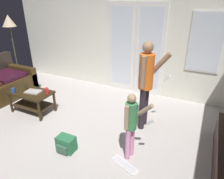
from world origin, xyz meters
TOP-DOWN VIEW (x-y plane):
  - ground_plane at (0.00, 0.00)m, footprint 6.09×4.93m
  - wall_back_with_doors at (0.08, 2.43)m, footprint 6.09×0.09m
  - coffee_table at (-1.08, 0.47)m, footprint 0.86×0.51m
  - person_adult at (1.18, 0.98)m, footprint 0.51×0.43m
  - person_child at (1.26, 0.10)m, footprint 0.42×0.28m
  - floor_lamp at (-2.71, 1.56)m, footprint 0.34×0.34m
  - backpack at (0.31, -0.22)m, footprint 0.28×0.23m
  - loose_keyboard at (1.26, -0.11)m, footprint 0.46×0.29m
  - laptop_closed at (-1.01, 0.48)m, footprint 0.34×0.26m
  - cup_near_edge at (-1.37, 0.29)m, footprint 0.07×0.07m
  - cup_by_laptop at (-0.72, 0.55)m, footprint 0.08×0.08m
  - tv_remote_black at (-1.31, 0.57)m, footprint 0.17×0.14m

SIDE VIEW (x-z plane):
  - ground_plane at x=0.00m, z-range -0.02..0.00m
  - loose_keyboard at x=1.26m, z-range 0.00..0.02m
  - backpack at x=0.31m, z-range 0.00..0.25m
  - coffee_table at x=-1.08m, z-range 0.10..0.56m
  - tv_remote_black at x=-1.31m, z-range 0.46..0.48m
  - laptop_closed at x=-1.01m, z-range 0.46..0.49m
  - cup_near_edge at x=-1.37m, z-range 0.46..0.55m
  - cup_by_laptop at x=-0.72m, z-range 0.46..0.58m
  - person_child at x=1.26m, z-range 0.10..1.16m
  - person_adult at x=1.18m, z-range 0.16..1.75m
  - wall_back_with_doors at x=0.08m, z-range -0.04..2.73m
  - floor_lamp at x=-2.71m, z-range 0.67..2.50m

